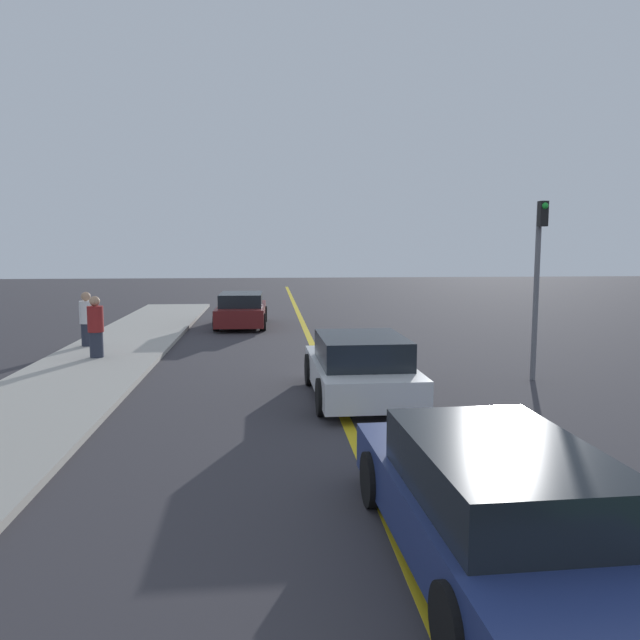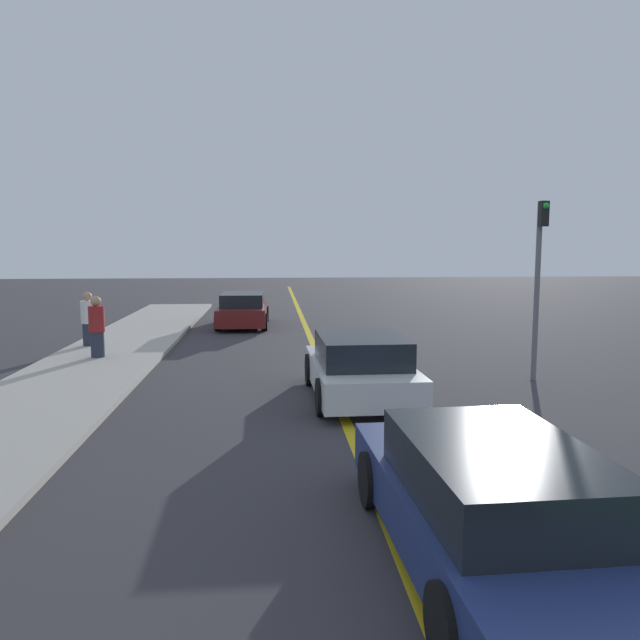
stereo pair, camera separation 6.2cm
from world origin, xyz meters
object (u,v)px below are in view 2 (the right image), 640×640
(pedestrian_near_curb, at_px, (97,327))
(car_parked_left_lot, at_px, (243,310))
(car_ahead_center, at_px, (489,505))
(pedestrian_mid_group, at_px, (88,319))
(car_far_distant, at_px, (360,368))
(traffic_light, at_px, (539,272))

(pedestrian_near_curb, bearing_deg, car_parked_left_lot, 62.86)
(car_ahead_center, bearing_deg, pedestrian_mid_group, 117.47)
(car_far_distant, xyz_separation_m, pedestrian_near_curb, (-6.33, 4.43, 0.29))
(car_far_distant, xyz_separation_m, pedestrian_mid_group, (-7.10, 6.36, 0.28))
(car_ahead_center, height_order, traffic_light, traffic_light)
(car_ahead_center, relative_size, traffic_light, 1.17)
(pedestrian_mid_group, bearing_deg, car_parked_left_lot, 48.96)
(car_far_distant, height_order, car_parked_left_lot, car_far_distant)
(car_ahead_center, xyz_separation_m, car_parked_left_lot, (-3.11, 17.89, -0.01))
(car_ahead_center, xyz_separation_m, traffic_light, (3.89, 7.92, 1.85))
(car_far_distant, bearing_deg, car_parked_left_lot, 102.92)
(car_parked_left_lot, distance_m, pedestrian_mid_group, 6.51)
(pedestrian_mid_group, bearing_deg, car_far_distant, -41.84)
(car_far_distant, xyz_separation_m, traffic_light, (4.17, 1.30, 1.84))
(pedestrian_mid_group, xyz_separation_m, traffic_light, (11.27, -5.06, 1.57))
(car_far_distant, distance_m, pedestrian_mid_group, 9.53)
(traffic_light, bearing_deg, car_parked_left_lot, 125.08)
(traffic_light, bearing_deg, pedestrian_mid_group, 155.82)
(car_parked_left_lot, height_order, traffic_light, traffic_light)
(car_ahead_center, xyz_separation_m, car_far_distant, (-0.29, 6.63, 0.00))
(pedestrian_near_curb, distance_m, traffic_light, 11.07)
(car_ahead_center, height_order, car_far_distant, car_far_distant)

